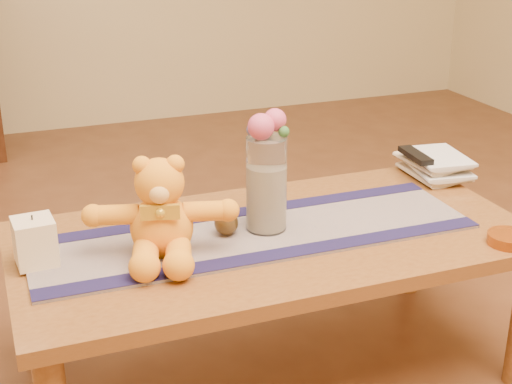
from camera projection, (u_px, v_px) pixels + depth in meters
name	position (u px, v px, depth m)	size (l,w,h in m)	color
floor	(272.00, 372.00, 2.19)	(5.50, 5.50, 0.00)	#562E18
coffee_table_top	(273.00, 240.00, 2.03)	(1.40, 0.70, 0.04)	brown
table_leg_bl	(30.00, 305.00, 2.16)	(0.07, 0.07, 0.41)	brown
table_leg_br	(411.00, 237.00, 2.58)	(0.07, 0.07, 0.41)	brown
persian_runner	(255.00, 234.00, 2.02)	(1.20, 0.35, 0.01)	#1A1A49
runner_border_near	(275.00, 255.00, 1.89)	(1.20, 0.06, 0.00)	#171339
runner_border_far	(237.00, 212.00, 2.14)	(1.20, 0.06, 0.00)	#171339
teddy_bear	(161.00, 208.00, 1.86)	(0.36, 0.30, 0.25)	orange
pillar_candle	(35.00, 241.00, 1.83)	(0.10, 0.10, 0.12)	beige
candle_wick	(32.00, 217.00, 1.80)	(0.00, 0.00, 0.01)	black
glass_vase	(266.00, 184.00, 1.99)	(0.11, 0.11, 0.26)	silver
potpourri_fill	(266.00, 198.00, 2.01)	(0.09, 0.09, 0.18)	beige
rose_left	(261.00, 127.00, 1.92)	(0.07, 0.07, 0.07)	#C64669
rose_right	(275.00, 120.00, 1.94)	(0.06, 0.06, 0.06)	#C64669
blue_flower_back	(265.00, 124.00, 1.97)	(0.04, 0.04, 0.04)	#445494
blue_flower_side	(253.00, 130.00, 1.95)	(0.04, 0.04, 0.04)	#445494
leaf_sprig	(284.00, 132.00, 1.93)	(0.03, 0.03, 0.03)	#33662D
bronze_ball	(226.00, 223.00, 1.99)	(0.06, 0.06, 0.06)	#4C3719
book_bottom	(412.00, 176.00, 2.42)	(0.17, 0.22, 0.02)	beige
book_lower	(415.00, 171.00, 2.41)	(0.16, 0.22, 0.02)	beige
book_upper	(411.00, 165.00, 2.40)	(0.17, 0.22, 0.02)	beige
book_top	(415.00, 160.00, 2.39)	(0.16, 0.22, 0.02)	beige
tv_remote	(415.00, 155.00, 2.38)	(0.04, 0.16, 0.02)	black
amber_dish	(509.00, 239.00, 1.96)	(0.11, 0.11, 0.03)	#BF5914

